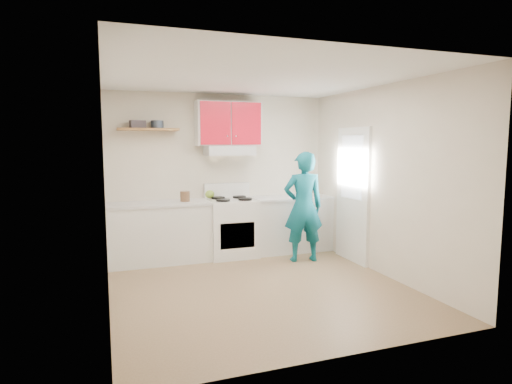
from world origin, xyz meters
name	(u,v)px	position (x,y,z in m)	size (l,w,h in m)	color
floor	(259,287)	(0.00, 0.00, 0.00)	(3.80, 3.80, 0.00)	brown
ceiling	(260,77)	(0.00, 0.00, 2.60)	(3.60, 3.80, 0.04)	white
back_wall	(220,174)	(0.00, 1.90, 1.30)	(3.60, 0.04, 2.60)	beige
front_wall	(339,207)	(0.00, -1.90, 1.30)	(3.60, 0.04, 2.60)	beige
left_wall	(105,191)	(-1.80, 0.00, 1.30)	(0.04, 3.80, 2.60)	beige
right_wall	(383,181)	(1.80, 0.00, 1.30)	(0.04, 3.80, 2.60)	beige
door	(353,195)	(1.78, 0.70, 1.02)	(0.05, 0.85, 2.05)	white
door_glass	(352,167)	(1.75, 0.70, 1.45)	(0.01, 0.55, 0.95)	white
counter_left	(159,233)	(-1.04, 1.60, 0.45)	(1.52, 0.60, 0.90)	silver
counter_right	(290,224)	(1.14, 1.60, 0.45)	(1.32, 0.60, 0.90)	silver
stove	(232,228)	(0.10, 1.57, 0.46)	(0.76, 0.65, 0.92)	white
range_hood	(229,151)	(0.10, 1.68, 1.70)	(0.76, 0.44, 0.15)	silver
upper_cabinets	(228,124)	(0.10, 1.73, 2.12)	(1.02, 0.33, 0.70)	red
shelf	(148,129)	(-1.15, 1.75, 2.02)	(0.90, 0.30, 0.04)	brown
books	(138,124)	(-1.30, 1.73, 2.09)	(0.22, 0.16, 0.11)	#3A3339
tin	(157,124)	(-1.01, 1.78, 2.10)	(0.19, 0.19, 0.12)	#333D4C
kettle	(209,194)	(-0.20, 1.84, 0.99)	(0.16, 0.16, 0.14)	olive
crock	(185,197)	(-0.64, 1.58, 0.99)	(0.15, 0.15, 0.18)	brown
cutting_board	(282,199)	(0.94, 1.49, 0.91)	(0.30, 0.22, 0.02)	olive
silicone_mat	(305,198)	(1.37, 1.50, 0.90)	(0.29, 0.24, 0.01)	red
person	(303,207)	(1.06, 0.94, 0.84)	(0.62, 0.40, 1.69)	#0C5C6D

